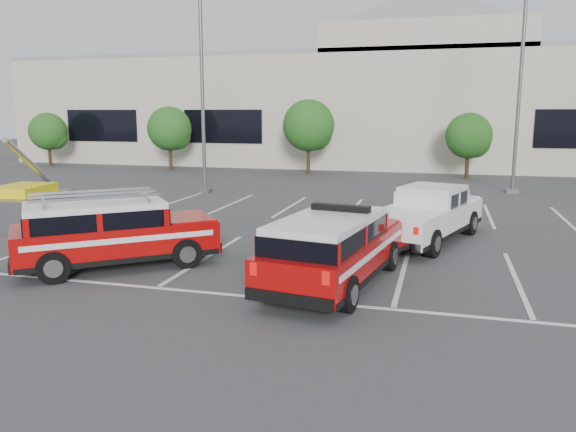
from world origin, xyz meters
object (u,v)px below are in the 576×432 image
(tree_left, at_px, (171,130))
(tree_mid_right, at_px, (470,137))
(convention_building, at_px, (401,103))
(light_pole_left, at_px, (202,88))
(tree_mid_left, at_px, (310,127))
(ladder_suv, at_px, (112,237))
(fire_chief_suv, at_px, (334,254))
(light_pole_mid, at_px, (520,88))
(white_pickup, at_px, (426,220))
(utility_rig, at_px, (20,207))
(tree_far_left, at_px, (50,133))

(tree_left, height_order, tree_mid_right, tree_left)
(convention_building, xyz_separation_m, light_pole_left, (-8.18, -19.86, 0.47))
(convention_building, bearing_deg, light_pole_left, -112.39)
(tree_mid_left, bearing_deg, tree_mid_right, -0.00)
(ladder_suv, bearing_deg, light_pole_left, 153.75)
(tree_left, bearing_deg, fire_chief_suv, -55.67)
(tree_mid_left, xyz_separation_m, ladder_suv, (0.24, -23.55, -2.25))
(light_pole_mid, distance_m, white_pickup, 13.61)
(tree_mid_left, distance_m, white_pickup, 20.12)
(tree_mid_right, relative_size, utility_rig, 1.01)
(convention_building, bearing_deg, white_pickup, -83.99)
(ladder_suv, xyz_separation_m, utility_rig, (-6.53, 4.25, -0.16))
(utility_rig, bearing_deg, tree_left, 93.96)
(tree_left, xyz_separation_m, tree_mid_left, (10.00, 0.00, 0.27))
(convention_building, distance_m, tree_far_left, 27.03)
(tree_far_left, xyz_separation_m, tree_mid_right, (30.00, 0.00, 0.00))
(convention_building, distance_m, tree_mid_right, 11.20)
(convention_building, xyz_separation_m, utility_rig, (-11.37, -29.12, -4.09))
(tree_far_left, height_order, white_pickup, tree_far_left)
(tree_far_left, bearing_deg, tree_mid_right, 0.00)
(tree_far_left, distance_m, fire_chief_suv, 35.22)
(tree_far_left, xyz_separation_m, fire_chief_suv, (26.11, -23.58, -1.75))
(tree_far_left, distance_m, light_pole_mid, 32.59)
(ladder_suv, height_order, utility_rig, utility_rig)
(light_pole_mid, bearing_deg, ladder_suv, -123.68)
(tree_mid_right, xyz_separation_m, utility_rig, (-16.28, -19.30, -1.87))
(fire_chief_suv, bearing_deg, white_pickup, 79.10)
(light_pole_mid, bearing_deg, tree_mid_left, 153.08)
(convention_building, bearing_deg, light_pole_mid, -66.74)
(convention_building, xyz_separation_m, tree_mid_right, (4.91, -9.82, -2.22))
(fire_chief_suv, bearing_deg, tree_left, 133.57)
(light_pole_left, bearing_deg, tree_mid_right, 37.50)
(convention_building, distance_m, light_pole_mid, 17.27)
(white_pickup, bearing_deg, utility_rig, -157.16)
(tree_mid_left, relative_size, light_pole_left, 0.47)
(tree_far_left, xyz_separation_m, white_pickup, (28.05, -18.29, -1.82))
(tree_left, distance_m, light_pole_mid, 22.86)
(tree_far_left, xyz_separation_m, ladder_suv, (20.24, -23.55, -1.71))
(light_pole_left, xyz_separation_m, light_pole_mid, (15.00, 4.00, 0.00))
(convention_building, xyz_separation_m, tree_far_left, (-25.09, -9.82, -2.22))
(convention_building, bearing_deg, tree_far_left, -158.63)
(tree_mid_left, bearing_deg, tree_left, -180.00)
(tree_left, bearing_deg, white_pickup, -45.38)
(light_pole_left, bearing_deg, fire_chief_suv, -55.80)
(tree_mid_left, bearing_deg, fire_chief_suv, -75.48)
(tree_left, xyz_separation_m, light_pole_mid, (21.91, -6.05, 2.41))
(light_pole_mid, xyz_separation_m, white_pickup, (-3.86, -12.24, -4.51))
(tree_mid_right, bearing_deg, white_pickup, -96.09)
(light_pole_left, height_order, fire_chief_suv, light_pole_left)
(tree_mid_left, bearing_deg, light_pole_left, -107.10)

